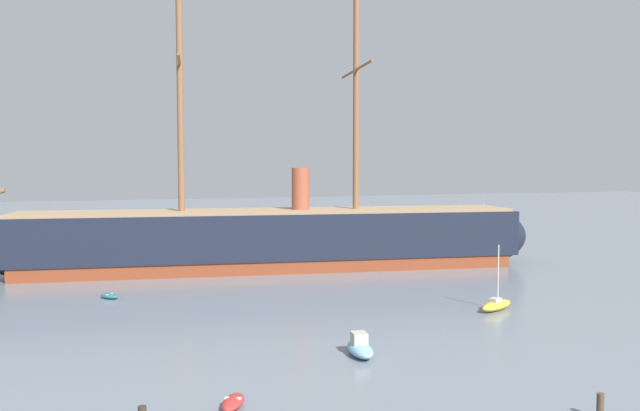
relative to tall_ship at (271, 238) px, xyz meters
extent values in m
cube|color=brown|center=(0.00, 0.00, -2.74)|extent=(53.67, 15.12, 1.38)
cube|color=black|center=(0.00, 0.00, 0.42)|extent=(55.90, 15.75, 4.94)
ellipsoid|color=black|center=(-25.19, 3.47, -0.27)|extent=(10.88, 8.75, 6.32)
ellipsoid|color=black|center=(25.20, -3.47, -0.27)|extent=(10.88, 8.75, 6.32)
cube|color=#9E7F5B|center=(0.00, 0.00, 3.04)|extent=(54.72, 14.94, 0.30)
cylinder|color=brown|center=(-9.58, 1.32, 15.72)|extent=(0.69, 0.69, 25.67)
cylinder|color=brown|center=(-9.58, 1.32, 18.80)|extent=(2.08, 13.18, 0.28)
cylinder|color=brown|center=(9.59, -1.32, 15.72)|extent=(0.69, 0.69, 25.67)
cylinder|color=brown|center=(9.59, -1.32, 18.80)|extent=(2.08, 13.18, 0.28)
cylinder|color=#9E4C33|center=(3.29, -0.45, 5.36)|extent=(1.97, 1.97, 4.94)
ellipsoid|color=#B22D28|center=(-12.11, -38.99, -3.17)|extent=(1.83, 2.38, 0.52)
cube|color=beige|center=(-12.11, -38.99, -2.98)|extent=(0.81, 0.54, 0.08)
ellipsoid|color=#7FB2D6|center=(-3.13, -33.23, -3.05)|extent=(1.72, 3.41, 0.77)
cube|color=#B2ADA3|center=(-3.10, -33.00, -2.44)|extent=(0.99, 1.09, 0.77)
ellipsoid|color=gold|center=(11.87, -25.48, -3.05)|extent=(4.14, 2.89, 0.77)
cube|color=#B2ADA3|center=(11.69, -25.57, -2.62)|extent=(1.20, 1.05, 0.40)
cylinder|color=silver|center=(12.05, -25.38, -0.50)|extent=(0.10, 0.10, 4.63)
ellipsoid|color=#236670|center=(-17.30, -10.81, -3.21)|extent=(1.91, 1.93, 0.45)
cube|color=beige|center=(-17.30, -10.81, -3.04)|extent=(0.62, 0.61, 0.07)
ellipsoid|color=silver|center=(29.16, 3.33, -2.95)|extent=(4.93, 4.38, 0.97)
cube|color=#4C4C51|center=(28.96, 3.49, -2.40)|extent=(1.52, 1.45, 0.51)
cylinder|color=silver|center=(29.36, 3.17, 0.27)|extent=(0.13, 0.13, 5.86)
ellipsoid|color=silver|center=(-0.94, 15.66, -3.02)|extent=(1.98, 4.51, 0.83)
cube|color=beige|center=(-0.97, 15.44, -2.55)|extent=(0.88, 1.19, 0.44)
cylinder|color=silver|center=(-0.90, 15.87, -0.27)|extent=(0.11, 0.11, 5.01)
cylinder|color=#4C3D2D|center=(3.48, -45.84, -2.83)|extent=(0.33, 0.33, 1.21)
camera|label=1|loc=(-17.97, -68.75, 8.19)|focal=36.06mm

